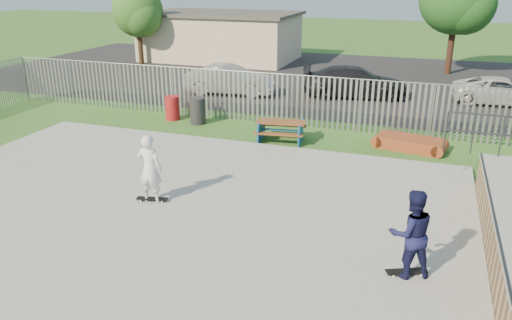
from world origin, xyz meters
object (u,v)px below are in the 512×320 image
(car_white, at_px, (503,91))
(car_silver, at_px, (230,80))
(tree_left, at_px, (138,11))
(car_dark, at_px, (355,82))
(skater_navy, at_px, (411,234))
(trash_bin_grey, at_px, (198,111))
(picnic_table, at_px, (281,131))
(trash_bin_red, at_px, (172,108))
(funbox, at_px, (409,143))
(skater_white, at_px, (150,169))

(car_white, bearing_deg, car_silver, 98.19)
(car_silver, distance_m, tree_left, 11.29)
(car_white, xyz_separation_m, tree_left, (-21.42, 4.07, 2.75))
(car_dark, xyz_separation_m, skater_navy, (3.38, -15.22, 0.29))
(tree_left, distance_m, skater_navy, 27.24)
(trash_bin_grey, bearing_deg, skater_navy, -45.03)
(car_dark, bearing_deg, picnic_table, 156.81)
(car_dark, distance_m, tree_left, 15.85)
(trash_bin_red, bearing_deg, funbox, -3.71)
(car_white, bearing_deg, trash_bin_grey, 120.05)
(skater_white, bearing_deg, tree_left, -60.99)
(trash_bin_red, relative_size, skater_white, 0.54)
(trash_bin_red, bearing_deg, trash_bin_grey, -8.42)
(car_white, bearing_deg, trash_bin_red, 116.94)
(skater_navy, bearing_deg, funbox, -111.75)
(funbox, height_order, car_dark, car_dark)
(funbox, bearing_deg, picnic_table, -161.08)
(funbox, height_order, skater_navy, skater_navy)
(picnic_table, height_order, trash_bin_grey, trash_bin_grey)
(trash_bin_grey, bearing_deg, picnic_table, -15.16)
(picnic_table, height_order, skater_navy, skater_navy)
(car_silver, bearing_deg, tree_left, 47.01)
(funbox, xyz_separation_m, trash_bin_red, (-9.39, 0.61, 0.28))
(trash_bin_red, bearing_deg, car_silver, 84.08)
(trash_bin_red, distance_m, skater_white, 8.24)
(funbox, bearing_deg, car_white, 76.65)
(car_dark, xyz_separation_m, skater_white, (-3.00, -13.93, 0.29))
(picnic_table, height_order, skater_white, skater_white)
(tree_left, distance_m, skater_white, 22.35)
(trash_bin_grey, height_order, car_silver, car_silver)
(funbox, bearing_deg, trash_bin_red, -172.44)
(funbox, distance_m, car_silver, 10.50)
(trash_bin_red, height_order, car_dark, car_dark)
(funbox, height_order, skater_white, skater_white)
(car_white, height_order, tree_left, tree_left)
(picnic_table, relative_size, skater_white, 1.07)
(trash_bin_grey, bearing_deg, trash_bin_red, 171.58)
(picnic_table, relative_size, car_dark, 0.38)
(picnic_table, distance_m, trash_bin_grey, 3.90)
(funbox, xyz_separation_m, tree_left, (-17.82, 11.94, 3.17))
(picnic_table, bearing_deg, trash_bin_red, 158.38)
(car_white, bearing_deg, funbox, 153.14)
(skater_white, bearing_deg, trash_bin_red, -68.60)
(car_white, xyz_separation_m, skater_white, (-9.57, -14.73, 0.42))
(car_white, relative_size, skater_white, 2.44)
(funbox, relative_size, skater_navy, 1.23)
(trash_bin_grey, bearing_deg, car_silver, 97.88)
(picnic_table, height_order, trash_bin_red, trash_bin_red)
(trash_bin_red, distance_m, car_white, 14.89)
(picnic_table, bearing_deg, funbox, -0.44)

